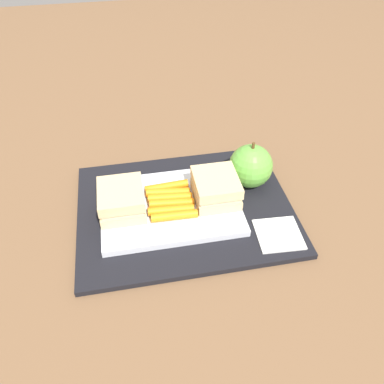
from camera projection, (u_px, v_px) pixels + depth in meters
The scene contains 8 objects.
ground_plane at pixel (185, 211), 0.67m from camera, with size 2.40×2.40×0.00m, color brown.
lunchbag_mat at pixel (185, 209), 0.67m from camera, with size 0.36×0.28×0.01m, color black.
food_tray at pixel (170, 206), 0.66m from camera, with size 0.23×0.17×0.01m, color white.
sandwich_half_left at pixel (122, 200), 0.63m from camera, with size 0.07×0.08×0.04m.
sandwich_half_right at pixel (216, 188), 0.65m from camera, with size 0.07×0.08×0.04m.
carrot_sticks_bundle at pixel (170, 201), 0.65m from camera, with size 0.08×0.09×0.02m.
apple at pixel (251, 166), 0.69m from camera, with size 0.08×0.08×0.09m.
paper_napkin at pixel (279, 234), 0.62m from camera, with size 0.07×0.07×0.00m, color white.
Camera 1 is at (-0.08, -0.47, 0.48)m, focal length 36.70 mm.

